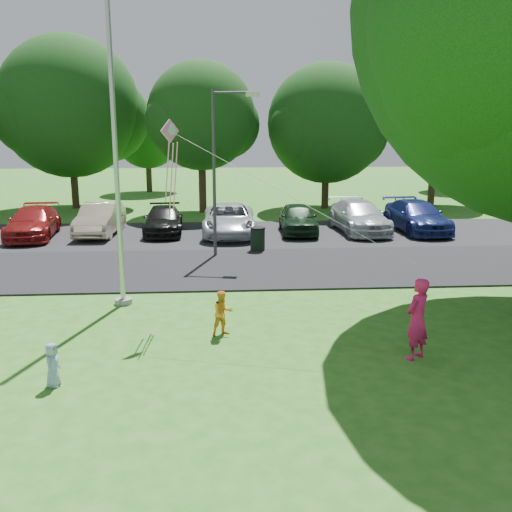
{
  "coord_description": "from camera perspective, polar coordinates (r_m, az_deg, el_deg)",
  "views": [
    {
      "loc": [
        -0.73,
        -11.1,
        5.07
      ],
      "look_at": [
        0.3,
        4.0,
        1.6
      ],
      "focal_mm": 40.0,
      "sensor_mm": 36.0,
      "label": 1
    }
  ],
  "objects": [
    {
      "name": "ground",
      "position": [
        12.22,
        -0.13,
        -11.59
      ],
      "size": [
        120.0,
        120.0,
        0.0
      ],
      "primitive_type": "plane",
      "color": "#2C6D1C",
      "rests_on": "ground"
    },
    {
      "name": "park_road",
      "position": [
        20.73,
        -1.78,
        -1.16
      ],
      "size": [
        60.0,
        6.0,
        0.06
      ],
      "primitive_type": "cube",
      "color": "black",
      "rests_on": "ground"
    },
    {
      "name": "parking_strip",
      "position": [
        27.08,
        -2.31,
        2.18
      ],
      "size": [
        42.0,
        7.0,
        0.06
      ],
      "primitive_type": "cube",
      "color": "black",
      "rests_on": "ground"
    },
    {
      "name": "flagpole",
      "position": [
        16.36,
        -13.85,
        9.38
      ],
      "size": [
        0.5,
        0.5,
        10.0
      ],
      "color": "#B7BABF",
      "rests_on": "ground"
    },
    {
      "name": "street_lamp",
      "position": [
        22.08,
        -3.58,
        9.76
      ],
      "size": [
        1.79,
        0.53,
        6.43
      ],
      "rotation": [
        0.0,
        0.0,
        -0.2
      ],
      "color": "#3F3F44",
      "rests_on": "ground"
    },
    {
      "name": "trash_can",
      "position": [
        23.4,
        0.16,
        1.68
      ],
      "size": [
        0.64,
        0.64,
        1.01
      ],
      "rotation": [
        0.0,
        0.0,
        -0.06
      ],
      "color": "black",
      "rests_on": "ground"
    },
    {
      "name": "tree_row",
      "position": [
        35.41,
        -0.17,
        13.95
      ],
      "size": [
        64.35,
        11.94,
        10.88
      ],
      "color": "#332316",
      "rests_on": "ground"
    },
    {
      "name": "horizon_trees",
      "position": [
        45.23,
        2.21,
        11.93
      ],
      "size": [
        77.46,
        7.2,
        7.02
      ],
      "color": "#332316",
      "rests_on": "ground"
    },
    {
      "name": "parked_cars",
      "position": [
        26.96,
        -1.3,
        3.74
      ],
      "size": [
        20.39,
        5.59,
        1.48
      ],
      "color": "maroon",
      "rests_on": "ground"
    },
    {
      "name": "woman",
      "position": [
        13.07,
        15.82,
        -6.08
      ],
      "size": [
        0.8,
        0.76,
        1.85
      ],
      "primitive_type": "imported",
      "rotation": [
        0.0,
        0.0,
        3.8
      ],
      "color": "#DC1D60",
      "rests_on": "ground"
    },
    {
      "name": "child_yellow",
      "position": [
        14.12,
        -3.35,
        -5.72
      ],
      "size": [
        0.67,
        0.61,
        1.13
      ],
      "primitive_type": "imported",
      "rotation": [
        0.0,
        0.0,
        0.4
      ],
      "color": "orange",
      "rests_on": "ground"
    },
    {
      "name": "child_blue",
      "position": [
        12.16,
        -19.69,
        -10.21
      ],
      "size": [
        0.32,
        0.46,
        0.9
      ],
      "primitive_type": "imported",
      "rotation": [
        0.0,
        0.0,
        1.49
      ],
      "color": "#8A9ED4",
      "rests_on": "ground"
    },
    {
      "name": "kite",
      "position": [
        14.7,
        -7.99,
        10.34
      ],
      "size": [
        5.73,
        3.39,
        3.14
      ],
      "rotation": [
        0.0,
        0.0,
        0.77
      ],
      "color": "pink",
      "rests_on": "ground"
    }
  ]
}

